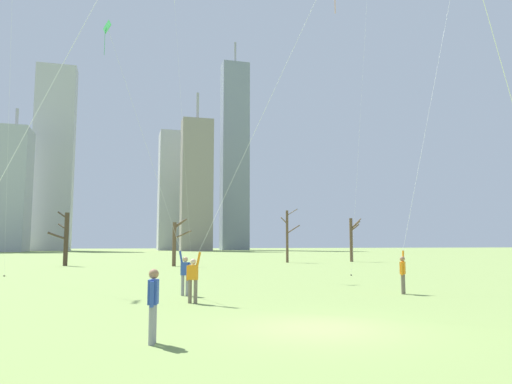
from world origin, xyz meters
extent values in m
plane|color=#7A934C|center=(0.00, 0.00, 0.00)|extent=(400.00, 400.00, 0.00)
cylinder|color=#726656|center=(6.76, 6.62, 0.42)|extent=(0.14, 0.14, 0.85)
cylinder|color=#726656|center=(6.91, 6.79, 0.42)|extent=(0.14, 0.14, 0.85)
cube|color=orange|center=(6.83, 6.70, 1.12)|extent=(0.38, 0.39, 0.54)
sphere|color=#9E7051|center=(6.83, 6.70, 1.51)|extent=(0.22, 0.22, 0.22)
cylinder|color=orange|center=(6.69, 6.55, 1.09)|extent=(0.09, 0.09, 0.55)
cylinder|color=orange|center=(6.97, 6.86, 1.59)|extent=(0.20, 0.21, 0.56)
cylinder|color=silver|center=(10.91, 9.02, 11.84)|extent=(7.88, 4.33, 19.99)
cylinder|color=gray|center=(-2.30, 8.48, 0.42)|extent=(0.14, 0.14, 0.85)
cylinder|color=gray|center=(-2.48, 8.61, 0.42)|extent=(0.14, 0.14, 0.85)
cube|color=#2D4CA5|center=(-2.39, 8.54, 1.12)|extent=(0.39, 0.36, 0.54)
sphere|color=tan|center=(-2.39, 8.54, 1.51)|extent=(0.22, 0.22, 0.22)
cylinder|color=#2D4CA5|center=(-2.22, 8.42, 1.09)|extent=(0.09, 0.09, 0.55)
cylinder|color=#2D4CA5|center=(-2.56, 8.66, 1.59)|extent=(0.22, 0.19, 0.56)
cube|color=green|center=(-6.05, 12.27, 13.05)|extent=(0.44, 0.79, 0.86)
cylinder|color=black|center=(-6.05, 12.27, 13.05)|extent=(0.17, 0.16, 0.55)
cylinder|color=green|center=(-6.14, 12.19, 12.12)|extent=(0.02, 0.02, 1.22)
cylinder|color=silver|center=(-4.31, 10.47, 7.45)|extent=(3.51, 3.62, 11.21)
cylinder|color=#726656|center=(-2.52, 6.02, 0.42)|extent=(0.14, 0.14, 0.85)
cylinder|color=#726656|center=(-2.33, 5.91, 0.42)|extent=(0.14, 0.14, 0.85)
cube|color=orange|center=(-2.42, 5.97, 1.12)|extent=(0.39, 0.35, 0.54)
sphere|color=beige|center=(-2.42, 5.97, 1.51)|extent=(0.22, 0.22, 0.22)
cylinder|color=orange|center=(-2.60, 6.08, 1.09)|extent=(0.09, 0.09, 0.55)
cylinder|color=orange|center=(-2.24, 5.86, 1.59)|extent=(0.22, 0.18, 0.56)
cylinder|color=silver|center=(0.27, 5.11, 7.59)|extent=(5.04, 1.51, 11.49)
cylinder|color=gray|center=(-4.27, -0.93, 0.42)|extent=(0.14, 0.14, 0.85)
cylinder|color=gray|center=(-4.22, -0.71, 0.42)|extent=(0.14, 0.14, 0.85)
cube|color=#2D4CA5|center=(-4.24, -0.82, 1.12)|extent=(0.27, 0.37, 0.54)
sphere|color=#9E7051|center=(-4.24, -0.82, 1.51)|extent=(0.22, 0.22, 0.22)
cylinder|color=#2D4CA5|center=(-4.29, -1.02, 1.09)|extent=(0.09, 0.09, 0.55)
cylinder|color=#2D4CA5|center=(-4.20, -0.61, 1.09)|extent=(0.09, 0.09, 0.55)
cylinder|color=silver|center=(-0.66, 25.81, 11.64)|extent=(2.05, 1.43, 23.20)
cylinder|color=#3F3833|center=(0.36, 26.52, 0.04)|extent=(0.10, 0.10, 0.08)
cylinder|color=silver|center=(12.21, 19.87, 13.37)|extent=(4.41, 4.00, 26.67)
cylinder|color=#3F3833|center=(10.01, 17.88, 0.04)|extent=(0.10, 0.10, 0.08)
cylinder|color=silver|center=(-12.45, 21.73, 11.02)|extent=(0.15, 3.28, 21.96)
cylinder|color=#3F3833|center=(-12.52, 23.37, 0.04)|extent=(0.10, 0.10, 0.08)
cylinder|color=#423326|center=(-10.45, 38.26, 2.61)|extent=(0.43, 0.43, 5.21)
cylinder|color=#423326|center=(-11.26, 38.00, 2.91)|extent=(1.76, 0.73, 0.80)
cylinder|color=#423326|center=(-10.88, 38.29, 4.96)|extent=(0.96, 0.19, 0.75)
cylinder|color=#423326|center=(-10.87, 38.57, 3.83)|extent=(0.98, 0.76, 0.67)
cylinder|color=brown|center=(13.15, 39.95, 2.99)|extent=(0.30, 0.30, 5.97)
cylinder|color=brown|center=(13.75, 39.82, 5.80)|extent=(1.27, 0.36, 0.82)
cylinder|color=brown|center=(14.03, 40.24, 3.83)|extent=(1.86, 0.73, 1.07)
cylinder|color=brown|center=(12.74, 39.85, 4.81)|extent=(0.92, 0.33, 0.79)
cylinder|color=brown|center=(-0.28, 34.48, 2.11)|extent=(0.37, 0.37, 4.21)
cylinder|color=brown|center=(0.47, 34.00, 3.03)|extent=(1.62, 1.12, 0.85)
cylinder|color=brown|center=(0.18, 34.38, 4.13)|extent=(1.01, 0.35, 0.72)
cylinder|color=brown|center=(0.29, 34.37, 4.10)|extent=(1.25, 0.39, 1.01)
cylinder|color=brown|center=(21.40, 40.24, 2.60)|extent=(0.38, 0.38, 5.21)
cylinder|color=brown|center=(21.74, 39.71, 4.33)|extent=(0.84, 1.21, 1.11)
cylinder|color=brown|center=(22.20, 40.47, 4.59)|extent=(1.71, 0.59, 1.33)
cylinder|color=brown|center=(22.05, 40.48, 4.08)|extent=(1.42, 0.65, 0.94)
cube|color=gray|center=(30.09, 141.38, 31.86)|extent=(9.08, 5.79, 63.73)
cylinder|color=#99999E|center=(30.09, 141.38, 67.63)|extent=(0.80, 0.80, 7.81)
cube|color=#B2B2B7|center=(10.74, 141.72, 19.09)|extent=(11.27, 9.49, 38.18)
cube|color=gray|center=(14.92, 124.89, 19.33)|extent=(9.04, 5.67, 38.67)
cylinder|color=#99999E|center=(14.92, 124.89, 42.82)|extent=(0.80, 0.80, 8.32)
cube|color=#9EA3AD|center=(-34.22, 126.79, 16.60)|extent=(7.91, 11.44, 33.19)
cylinder|color=#99999E|center=(-34.22, 126.79, 36.02)|extent=(0.80, 0.80, 5.66)
cube|color=#B2B2B7|center=(-26.48, 141.17, 28.34)|extent=(11.50, 6.60, 56.68)
camera|label=1|loc=(-4.88, -11.60, 2.18)|focal=33.09mm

